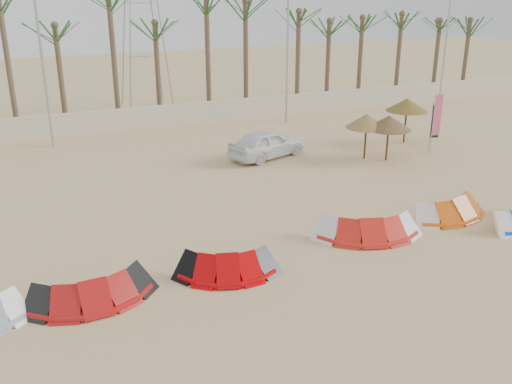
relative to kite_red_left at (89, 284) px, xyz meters
name	(u,v)px	position (x,y,z in m)	size (l,w,h in m)	color
ground	(340,306)	(6.31, -3.15, -0.42)	(120.00, 120.00, 0.00)	tan
boundary_wall	(153,117)	(6.31, 18.85, 0.23)	(60.00, 0.30, 1.30)	beige
palm_line	(152,15)	(6.98, 20.35, 6.02)	(52.00, 4.00, 7.70)	brown
lamp_b	(40,36)	(0.35, 16.85, 5.35)	(1.25, 0.14, 11.00)	#A5A8AD
lamp_c	(288,28)	(14.35, 16.85, 5.35)	(1.25, 0.14, 11.00)	#A5A8AD
lamp_d	(449,22)	(26.35, 16.85, 5.35)	(1.25, 0.14, 11.00)	#A5A8AD
pylon	(148,107)	(7.31, 24.85, -0.42)	(3.00, 3.00, 14.00)	#A5A8AD
kite_red_left	(89,284)	(0.00, 0.00, 0.00)	(3.63, 1.74, 0.90)	#A4110F
kite_red_mid	(223,260)	(3.99, -0.06, 0.00)	(3.42, 2.23, 0.90)	#B80104
kite_red_right	(363,223)	(9.48, 0.65, 0.00)	(3.99, 2.44, 0.90)	red
kite_orange	(445,203)	(13.46, 1.05, 0.00)	(3.90, 2.30, 0.90)	#D4550D
parasol_left	(389,123)	(15.43, 7.69, 1.50)	(2.23, 2.23, 2.28)	#4C331E
parasol_mid	(367,121)	(14.57, 8.35, 1.52)	(2.09, 2.09, 2.29)	#4C331E
parasol_right	(407,105)	(18.26, 10.06, 1.69)	(2.27, 2.27, 2.46)	#4C331E
flag_pink	(436,117)	(18.41, 7.83, 1.48)	(0.45, 0.09, 3.21)	#A5A8AD
flag_green	(434,122)	(18.49, 8.04, 1.14)	(0.44, 0.19, 2.63)	#A5A8AD
car	(267,144)	(10.13, 10.47, 0.30)	(1.69, 4.20, 1.43)	white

